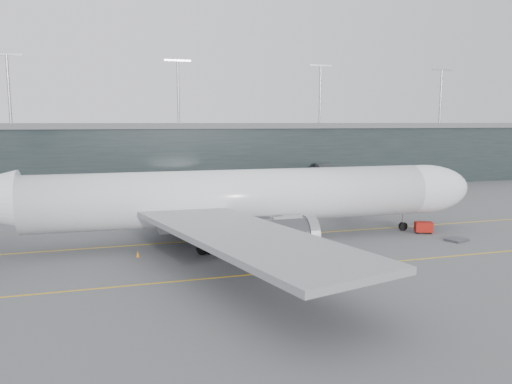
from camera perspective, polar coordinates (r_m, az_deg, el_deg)
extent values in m
plane|color=#57585C|center=(69.96, -7.06, -4.82)|extent=(320.00, 320.00, 0.00)
cube|color=gold|center=(66.12, -6.47, -5.56)|extent=(160.00, 0.25, 0.02)
cube|color=gold|center=(51.02, -3.18, -9.63)|extent=(160.00, 0.25, 0.02)
cube|color=gold|center=(90.14, -6.10, -1.91)|extent=(0.25, 60.00, 0.02)
cube|color=black|center=(126.08, -11.62, 3.99)|extent=(240.00, 35.00, 14.00)
cube|color=#5D6062|center=(125.80, -11.72, 7.44)|extent=(240.00, 36.00, 1.20)
cylinder|color=#9E9EA3|center=(116.96, -26.41, 10.38)|extent=(0.60, 0.60, 14.00)
cylinder|color=#9E9EA3|center=(116.63, -8.88, 11.12)|extent=(0.60, 0.60, 14.00)
cylinder|color=#9E9EA3|center=(126.38, 7.33, 10.90)|extent=(0.60, 0.60, 14.00)
cylinder|color=#9E9EA3|center=(144.20, 20.34, 10.11)|extent=(0.60, 0.60, 14.00)
cylinder|color=white|center=(64.38, -2.29, -0.52)|extent=(51.59, 8.10, 6.93)
ellipsoid|color=white|center=(75.44, 18.42, 0.33)|extent=(14.72, 7.26, 6.93)
cube|color=gray|center=(64.59, -3.24, -2.91)|extent=(18.02, 6.00, 2.24)
cube|color=black|center=(77.76, 21.05, 1.26)|extent=(2.54, 3.41, 0.89)
cube|color=gray|center=(47.24, -1.42, -5.02)|extent=(17.97, 33.93, 0.62)
cylinder|color=#3E3F44|center=(55.47, 2.52, -5.08)|extent=(7.92, 4.09, 3.91)
cube|color=gray|center=(80.81, -7.42, 0.36)|extent=(19.25, 33.96, 0.62)
cylinder|color=#3E3F44|center=(75.57, -2.47, -1.56)|extent=(7.92, 4.09, 3.91)
cylinder|color=black|center=(74.80, 16.45, -3.78)|extent=(1.24, 0.48, 1.23)
cylinder|color=#9E9EA3|center=(74.63, 16.48, -3.15)|extent=(0.34, 0.34, 2.91)
cylinder|color=black|center=(59.36, -5.30, -6.40)|extent=(1.47, 0.59, 1.45)
cylinder|color=black|center=(69.68, -6.88, -4.26)|extent=(1.47, 0.59, 1.45)
cube|color=#2F3034|center=(77.25, 10.20, -0.20)|extent=(3.89, 4.11, 2.58)
cube|color=#2F3034|center=(84.77, 9.53, 0.54)|extent=(6.16, 12.07, 2.31)
cube|color=#2F3034|center=(96.60, 8.68, 1.46)|extent=(6.38, 12.15, 2.40)
cube|color=#2F3034|center=(108.46, 8.02, 2.18)|extent=(6.60, 12.23, 2.49)
cylinder|color=#9E9EA3|center=(85.82, 9.43, -1.30)|extent=(0.46, 0.46, 3.50)
cube|color=#3E3F44|center=(86.06, 9.41, -2.24)|extent=(2.20, 1.92, 0.65)
cylinder|color=#2F3034|center=(113.80, 1.11, 2.53)|extent=(3.69, 3.69, 2.77)
cylinder|color=#2F3034|center=(114.12, 1.10, 1.05)|extent=(1.66, 1.66, 3.32)
cube|color=#A0120B|center=(73.84, 18.60, -3.79)|extent=(2.71, 2.23, 1.38)
cylinder|color=black|center=(73.28, 18.03, -4.41)|extent=(0.45, 0.30, 0.42)
cylinder|color=black|center=(73.68, 19.31, -4.40)|extent=(0.45, 0.30, 0.42)
cylinder|color=black|center=(74.28, 17.84, -4.23)|extent=(0.45, 0.30, 0.42)
cylinder|color=black|center=(74.69, 19.11, -4.22)|extent=(0.45, 0.30, 0.42)
cube|color=#3C3C41|center=(70.83, 21.93, -5.06)|extent=(3.32, 3.00, 0.27)
cube|color=#3E3F44|center=(78.77, -12.57, -3.41)|extent=(2.08, 1.81, 0.18)
cube|color=#AFB7BC|center=(78.62, -12.59, -2.83)|extent=(1.71, 1.64, 1.35)
cube|color=navy|center=(78.49, -12.60, -2.33)|extent=(1.76, 1.70, 0.07)
cube|color=#3E3F44|center=(81.56, -10.21, -2.95)|extent=(2.28, 2.08, 0.18)
cube|color=#B7BCC4|center=(81.41, -10.23, -2.38)|extent=(1.90, 1.85, 1.38)
cube|color=navy|center=(81.29, -10.24, -1.88)|extent=(1.96, 1.91, 0.07)
cube|color=#3E3F44|center=(80.66, -8.99, -3.04)|extent=(2.11, 1.72, 0.20)
cube|color=#A7ADB3|center=(80.49, -9.01, -2.39)|extent=(1.70, 1.60, 1.53)
cube|color=navy|center=(80.36, -9.02, -1.84)|extent=(1.75, 1.66, 0.08)
cone|color=red|center=(77.62, 19.10, -3.63)|extent=(0.50, 0.50, 0.79)
cone|color=orange|center=(52.47, 4.44, -8.79)|extent=(0.39, 0.39, 0.63)
cone|color=#D3430B|center=(81.51, -1.11, -2.67)|extent=(0.45, 0.45, 0.72)
cone|color=orange|center=(59.62, -13.37, -6.91)|extent=(0.42, 0.42, 0.66)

